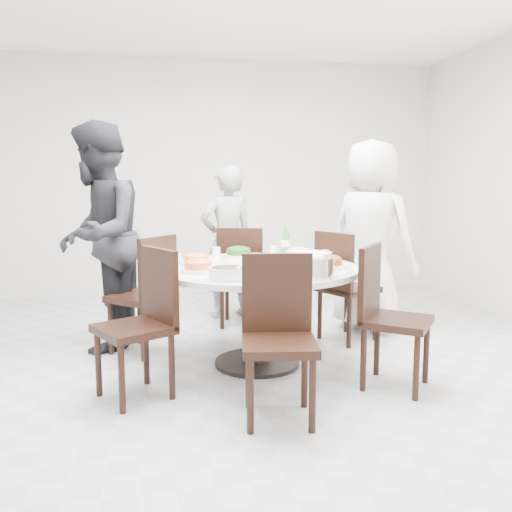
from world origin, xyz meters
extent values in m
cube|color=#B5B6BB|center=(0.00, 0.00, 0.00)|extent=(6.00, 6.00, 0.01)
cube|color=silver|center=(0.00, 3.00, 1.40)|extent=(6.00, 0.01, 2.80)
cube|color=silver|center=(0.00, -3.00, 1.40)|extent=(6.00, 0.01, 2.80)
cylinder|color=silver|center=(0.31, 0.27, 0.38)|extent=(1.50, 1.50, 0.75)
cube|color=black|center=(1.20, 0.77, 0.47)|extent=(0.57, 0.57, 0.95)
cube|color=black|center=(0.36, 1.41, 0.47)|extent=(0.51, 0.51, 0.95)
cube|color=black|center=(-0.56, 0.73, 0.47)|extent=(0.59, 0.59, 0.95)
cube|color=black|center=(-0.57, -0.22, 0.47)|extent=(0.57, 0.57, 0.95)
cube|color=black|center=(0.27, -0.69, 0.47)|extent=(0.47, 0.47, 0.95)
cube|color=black|center=(1.14, -0.33, 0.47)|extent=(0.59, 0.59, 0.95)
imported|color=silver|center=(1.50, 1.06, 0.87)|extent=(0.97, 1.01, 1.74)
imported|color=black|center=(0.27, 1.76, 0.76)|extent=(0.63, 0.49, 1.53)
imported|color=black|center=(-0.89, 0.93, 0.93)|extent=(0.78, 0.96, 1.85)
cylinder|color=white|center=(0.24, 0.75, 0.78)|extent=(0.25, 0.25, 0.07)
cylinder|color=white|center=(0.70, 0.59, 0.78)|extent=(0.25, 0.25, 0.07)
cylinder|color=white|center=(-0.13, 0.42, 0.78)|extent=(0.24, 0.24, 0.07)
cylinder|color=white|center=(0.79, 0.12, 0.79)|extent=(0.30, 0.30, 0.07)
cylinder|color=white|center=(-0.13, 0.09, 0.78)|extent=(0.25, 0.25, 0.06)
cylinder|color=silver|center=(0.58, -0.21, 0.82)|extent=(0.31, 0.31, 0.13)
cylinder|color=white|center=(0.03, -0.21, 0.79)|extent=(0.25, 0.25, 0.08)
cylinder|color=#338040|center=(0.63, 0.75, 0.88)|extent=(0.07, 0.07, 0.25)
cylinder|color=white|center=(0.32, 0.86, 0.79)|extent=(0.07, 0.07, 0.08)
camera|label=1|loc=(-0.37, -3.61, 1.38)|focal=38.00mm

